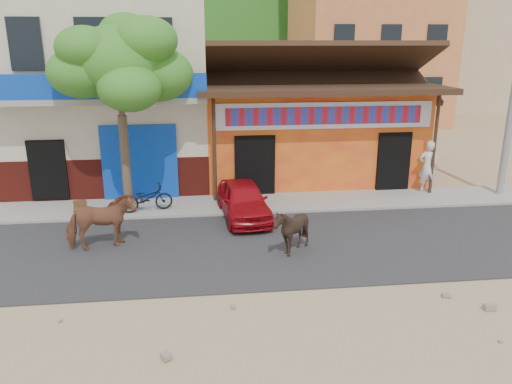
# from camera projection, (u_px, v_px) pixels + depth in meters

# --- Properties ---
(ground) EXTENTS (120.00, 120.00, 0.00)m
(ground) POSITION_uv_depth(u_px,v_px,m) (308.00, 290.00, 11.06)
(ground) COLOR #9E825B
(ground) RESTS_ON ground
(road) EXTENTS (60.00, 5.00, 0.04)m
(road) POSITION_uv_depth(u_px,v_px,m) (288.00, 245.00, 13.43)
(road) COLOR #28282B
(road) RESTS_ON ground
(sidewalk) EXTENTS (60.00, 2.00, 0.12)m
(sidewalk) POSITION_uv_depth(u_px,v_px,m) (270.00, 203.00, 16.74)
(sidewalk) COLOR gray
(sidewalk) RESTS_ON ground
(dance_club) EXTENTS (8.00, 6.00, 3.60)m
(dance_club) POSITION_uv_depth(u_px,v_px,m) (305.00, 130.00, 20.26)
(dance_club) COLOR orange
(dance_club) RESTS_ON ground
(cafe_building) EXTENTS (7.00, 6.00, 7.00)m
(cafe_building) POSITION_uv_depth(u_px,v_px,m) (113.00, 90.00, 18.93)
(cafe_building) COLOR beige
(cafe_building) RESTS_ON ground
(apartment_front) EXTENTS (9.00, 9.00, 12.00)m
(apartment_front) POSITION_uv_depth(u_px,v_px,m) (366.00, 29.00, 33.11)
(apartment_front) COLOR #CC723F
(apartment_front) RESTS_ON ground
(apartment_rear) EXTENTS (8.00, 8.00, 10.00)m
(apartment_rear) POSITION_uv_depth(u_px,v_px,m) (449.00, 44.00, 40.09)
(apartment_rear) COLOR tan
(apartment_rear) RESTS_ON ground
(tree) EXTENTS (3.00, 3.00, 6.00)m
(tree) POSITION_uv_depth(u_px,v_px,m) (122.00, 115.00, 15.15)
(tree) COLOR #2D721E
(tree) RESTS_ON sidewalk
(cow_tan) EXTENTS (1.91, 1.30, 1.48)m
(cow_tan) POSITION_uv_depth(u_px,v_px,m) (101.00, 222.00, 12.98)
(cow_tan) COLOR brown
(cow_tan) RESTS_ON road
(cow_dark) EXTENTS (1.21, 1.09, 1.26)m
(cow_dark) POSITION_uv_depth(u_px,v_px,m) (292.00, 230.00, 12.72)
(cow_dark) COLOR black
(cow_dark) RESTS_ON road
(red_car) EXTENTS (1.66, 3.44, 1.13)m
(red_car) POSITION_uv_depth(u_px,v_px,m) (243.00, 200.00, 15.33)
(red_car) COLOR #A80C14
(red_car) RESTS_ON road
(scooter) EXTENTS (1.71, 0.94, 0.85)m
(scooter) POSITION_uv_depth(u_px,v_px,m) (147.00, 198.00, 15.71)
(scooter) COLOR black
(scooter) RESTS_ON sidewalk
(pedestrian) EXTENTS (0.72, 0.52, 1.84)m
(pedestrian) POSITION_uv_depth(u_px,v_px,m) (428.00, 167.00, 17.58)
(pedestrian) COLOR white
(pedestrian) RESTS_ON sidewalk
(cafe_chair_right) EXTENTS (0.47, 0.47, 0.86)m
(cafe_chair_right) POSITION_uv_depth(u_px,v_px,m) (80.00, 203.00, 15.27)
(cafe_chair_right) COLOR #50311A
(cafe_chair_right) RESTS_ON sidewalk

